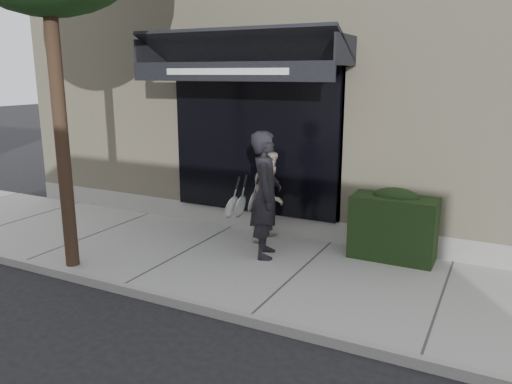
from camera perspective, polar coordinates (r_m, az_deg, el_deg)
The scene contains 7 objects.
ground at distance 7.54m, azimuth 4.82°, elevation -9.93°, with size 80.00×80.00×0.00m, color black.
sidewalk at distance 7.52m, azimuth 4.83°, elevation -9.51°, with size 20.00×3.00×0.12m, color gray.
curb at distance 6.24m, azimuth -0.76°, elevation -14.41°, with size 20.00×0.10×0.14m, color gray.
building_facade at distance 11.68m, azimuth 14.55°, elevation 11.79°, with size 14.30×8.04×5.64m.
hedge at distance 8.16m, azimuth 15.48°, elevation -3.64°, with size 1.30×0.70×1.14m.
pedestrian_front at distance 7.82m, azimuth 1.11°, elevation -0.34°, with size 0.85×0.99×2.01m.
pedestrian_back at distance 8.67m, azimuth 1.55°, elevation -0.39°, with size 0.62×0.81×1.59m.
Camera 1 is at (2.58, -6.43, 2.98)m, focal length 35.00 mm.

